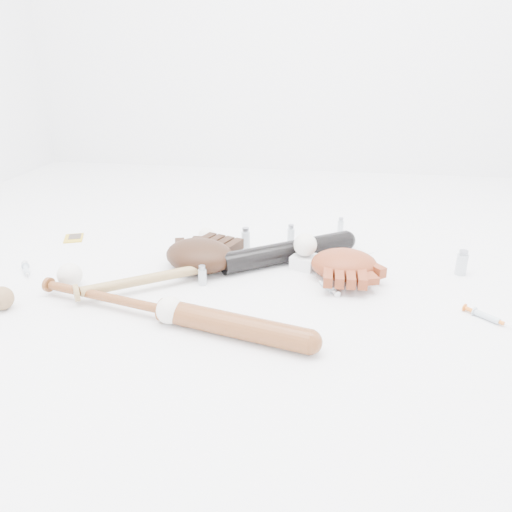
# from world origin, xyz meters

# --- Properties ---
(bat_dark) EXTENTS (0.84, 0.63, 0.07)m
(bat_dark) POSITION_xyz_m (-0.06, -0.00, 0.04)
(bat_dark) COLOR black
(bat_dark) RESTS_ON ground
(bat_wood) EXTENTS (0.84, 0.26, 0.06)m
(bat_wood) POSITION_xyz_m (-0.16, -0.32, 0.03)
(bat_wood) COLOR brown
(bat_wood) RESTS_ON ground
(glove_dark) EXTENTS (0.35, 0.35, 0.10)m
(glove_dark) POSITION_xyz_m (-0.15, 0.02, 0.05)
(glove_dark) COLOR black
(glove_dark) RESTS_ON ground
(glove_tan) EXTENTS (0.25, 0.25, 0.09)m
(glove_tan) POSITION_xyz_m (0.31, 0.03, 0.04)
(glove_tan) COLOR maroon
(glove_tan) RESTS_ON ground
(trading_card) EXTENTS (0.10, 0.11, 0.01)m
(trading_card) POSITION_xyz_m (-0.70, 0.22, 0.00)
(trading_card) COLOR gold
(trading_card) RESTS_ON ground
(pedestal) EXTENTS (0.10, 0.10, 0.04)m
(pedestal) POSITION_xyz_m (0.19, 0.09, 0.02)
(pedestal) COLOR white
(pedestal) RESTS_ON ground
(baseball_on_pedestal) EXTENTS (0.08, 0.08, 0.08)m
(baseball_on_pedestal) POSITION_xyz_m (0.19, 0.09, 0.08)
(baseball_on_pedestal) COLOR white
(baseball_on_pedestal) RESTS_ON pedestal
(baseball_left) EXTENTS (0.07, 0.07, 0.07)m
(baseball_left) POSITION_xyz_m (-0.51, -0.16, 0.04)
(baseball_left) COLOR white
(baseball_left) RESTS_ON ground
(baseball_upper) EXTENTS (0.06, 0.06, 0.06)m
(baseball_upper) POSITION_xyz_m (-0.18, 0.24, 0.03)
(baseball_upper) COLOR white
(baseball_upper) RESTS_ON ground
(baseball_mid) EXTENTS (0.07, 0.07, 0.07)m
(baseball_mid) POSITION_xyz_m (-0.14, -0.33, 0.04)
(baseball_mid) COLOR white
(baseball_mid) RESTS_ON ground
(baseball_aged) EXTENTS (0.07, 0.07, 0.07)m
(baseball_aged) POSITION_xyz_m (-0.62, -0.33, 0.03)
(baseball_aged) COLOR olive
(baseball_aged) RESTS_ON ground
(syringe_0) EXTENTS (0.11, 0.13, 0.02)m
(syringe_0) POSITION_xyz_m (-0.70, -0.09, 0.01)
(syringe_0) COLOR #ADBCC6
(syringe_0) RESTS_ON ground
(syringe_1) EXTENTS (0.09, 0.12, 0.02)m
(syringe_1) POSITION_xyz_m (0.27, -0.06, 0.01)
(syringe_1) COLOR #ADBCC6
(syringe_1) RESTS_ON ground
(syringe_2) EXTENTS (0.13, 0.12, 0.02)m
(syringe_2) POSITION_xyz_m (0.36, 0.18, 0.01)
(syringe_2) COLOR #ADBCC6
(syringe_2) RESTS_ON ground
(syringe_3) EXTENTS (0.13, 0.12, 0.02)m
(syringe_3) POSITION_xyz_m (0.69, -0.18, 0.01)
(syringe_3) COLOR #ADBCC6
(syringe_3) RESTS_ON ground
(vial_0) EXTENTS (0.02, 0.02, 0.06)m
(vial_0) POSITION_xyz_m (0.30, 0.45, 0.03)
(vial_0) COLOR #B0B9C1
(vial_0) RESTS_ON ground
(vial_1) EXTENTS (0.03, 0.03, 0.07)m
(vial_1) POSITION_xyz_m (0.12, 0.31, 0.03)
(vial_1) COLOR #B0B9C1
(vial_1) RESTS_ON ground
(vial_2) EXTENTS (0.03, 0.03, 0.08)m
(vial_2) POSITION_xyz_m (-0.04, 0.23, 0.04)
(vial_2) COLOR #B0B9C1
(vial_2) RESTS_ON ground
(vial_3) EXTENTS (0.03, 0.03, 0.08)m
(vial_3) POSITION_xyz_m (0.68, 0.11, 0.04)
(vial_3) COLOR #B0B9C1
(vial_3) RESTS_ON ground
(vial_4) EXTENTS (0.02, 0.02, 0.06)m
(vial_4) POSITION_xyz_m (-0.11, -0.09, 0.03)
(vial_4) COLOR #B0B9C1
(vial_4) RESTS_ON ground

